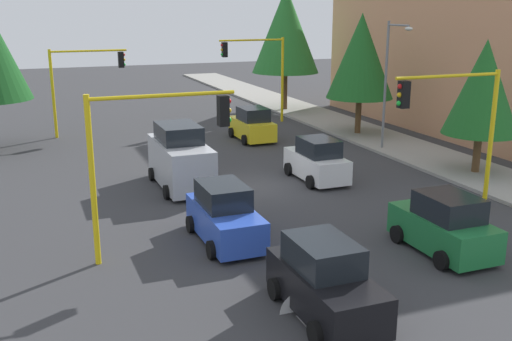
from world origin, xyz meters
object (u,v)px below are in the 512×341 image
at_px(traffic_signal_far_right, 84,74).
at_px(tree_roadside_mid, 361,56).
at_px(tree_roadside_near, 483,88).
at_px(traffic_signal_near_left, 455,114).
at_px(car_yellow, 252,125).
at_px(delivery_van_silver, 180,159).
at_px(tree_roadside_far, 286,30).
at_px(car_green, 444,226).
at_px(car_white, 317,161).
at_px(car_black, 325,282).
at_px(car_blue, 225,216).
at_px(traffic_signal_near_right, 153,141).
at_px(street_lamp_curbside, 390,72).
at_px(traffic_signal_far_left, 258,63).

height_order(traffic_signal_far_right, tree_roadside_mid, tree_roadside_mid).
bearing_deg(tree_roadside_near, traffic_signal_near_left, -50.44).
bearing_deg(car_yellow, delivery_van_silver, -39.05).
relative_size(tree_roadside_near, delivery_van_silver, 1.32).
bearing_deg(tree_roadside_far, car_green, -13.41).
height_order(traffic_signal_near_left, car_yellow, traffic_signal_near_left).
height_order(car_white, car_black, same).
relative_size(tree_roadside_near, tree_roadside_far, 0.69).
distance_m(tree_roadside_mid, car_blue, 19.41).
height_order(delivery_van_silver, car_black, delivery_van_silver).
xyz_separation_m(tree_roadside_far, tree_roadside_mid, (10.00, 0.50, -1.20)).
bearing_deg(tree_roadside_near, delivery_van_silver, -103.08).
bearing_deg(traffic_signal_near_left, traffic_signal_near_right, -90.00).
bearing_deg(tree_roadside_far, car_yellow, -34.31).
xyz_separation_m(car_white, car_green, (9.01, -0.01, 0.00)).
relative_size(tree_roadside_near, car_yellow, 1.69).
bearing_deg(traffic_signal_far_right, traffic_signal_near_left, 29.46).
height_order(street_lamp_curbside, tree_roadside_far, tree_roadside_far).
bearing_deg(tree_roadside_far, traffic_signal_far_right, -75.20).
bearing_deg(car_green, traffic_signal_near_left, 139.87).
xyz_separation_m(traffic_signal_far_right, street_lamp_curbside, (10.39, 14.84, 0.57)).
bearing_deg(car_blue, car_green, 61.00).
relative_size(traffic_signal_far_right, car_blue, 1.32).
distance_m(traffic_signal_near_right, delivery_van_silver, 7.99).
relative_size(street_lamp_curbside, tree_roadside_mid, 0.95).
relative_size(traffic_signal_far_left, car_white, 1.52).
relative_size(tree_roadside_near, tree_roadside_mid, 0.86).
relative_size(traffic_signal_near_right, car_green, 1.40).
bearing_deg(car_black, tree_roadside_mid, 147.24).
relative_size(traffic_signal_far_left, car_yellow, 1.53).
bearing_deg(car_white, car_yellow, 177.85).
xyz_separation_m(delivery_van_silver, car_green, (10.25, 6.06, -0.39)).
bearing_deg(traffic_signal_near_right, traffic_signal_far_left, 150.45).
height_order(tree_roadside_near, car_blue, tree_roadside_near).
bearing_deg(tree_roadside_far, tree_roadside_mid, 2.86).
bearing_deg(car_yellow, street_lamp_curbside, 46.94).
bearing_deg(traffic_signal_near_left, car_green, -40.13).
bearing_deg(tree_roadside_near, traffic_signal_far_right, -134.75).
xyz_separation_m(traffic_signal_near_left, car_black, (5.33, -8.10, -2.96)).
bearing_deg(tree_roadside_mid, car_white, -40.66).
bearing_deg(tree_roadside_far, delivery_van_silver, -36.60).
xyz_separation_m(traffic_signal_near_left, tree_roadside_near, (-4.00, 4.84, 0.28)).
height_order(tree_roadside_far, car_yellow, tree_roadside_far).
relative_size(traffic_signal_near_left, car_green, 1.45).
bearing_deg(street_lamp_curbside, traffic_signal_far_right, -125.00).
xyz_separation_m(traffic_signal_near_left, delivery_van_silver, (-7.14, -8.68, -2.57)).
distance_m(traffic_signal_near_left, car_black, 10.14).
xyz_separation_m(car_yellow, car_blue, (14.68, -6.63, 0.00)).
distance_m(tree_roadside_near, delivery_van_silver, 14.17).
bearing_deg(traffic_signal_near_left, tree_roadside_near, 129.56).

